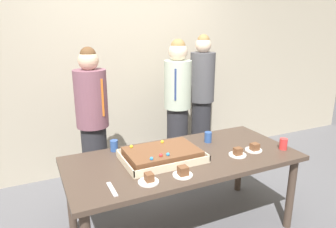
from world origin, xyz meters
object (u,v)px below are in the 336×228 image
object	(u,v)px
plated_slice_far_right	(238,153)
drink_cup_middle	(114,146)
plated_slice_far_left	(149,180)
drink_cup_nearest	(283,144)
party_table	(183,165)
cake_server_utensil	(112,189)
person_green_shirt_behind	(202,99)
person_serving_front	(93,127)
sheet_cake	(162,155)
drink_cup_far_end	(208,137)
person_striped_tie_right	(178,107)
plated_slice_near_left	(183,172)
plated_slice_near_right	(254,148)

from	to	relation	value
plated_slice_far_right	drink_cup_middle	size ratio (longest dim) A/B	1.50
plated_slice_far_left	drink_cup_nearest	size ratio (longest dim) A/B	1.50
party_table	cake_server_utensil	size ratio (longest dim) A/B	9.90
plated_slice_far_left	person_green_shirt_behind	distance (m)	1.96
cake_server_utensil	person_serving_front	world-z (taller)	person_serving_front
drink_cup_nearest	plated_slice_far_right	bearing A→B (deg)	172.98
sheet_cake	plated_slice_far_right	distance (m)	0.65
drink_cup_nearest	sheet_cake	bearing A→B (deg)	166.27
plated_slice_far_left	drink_cup_nearest	world-z (taller)	drink_cup_nearest
sheet_cake	drink_cup_far_end	size ratio (longest dim) A/B	6.61
drink_cup_nearest	cake_server_utensil	bearing A→B (deg)	-178.59
person_green_shirt_behind	person_striped_tie_right	bearing A→B (deg)	-24.32
plated_slice_near_left	person_green_shirt_behind	distance (m)	1.81
drink_cup_far_end	person_green_shirt_behind	distance (m)	1.09
party_table	person_serving_front	bearing A→B (deg)	127.28
drink_cup_middle	person_green_shirt_behind	bearing A→B (deg)	29.68
party_table	person_striped_tie_right	distance (m)	1.10
cake_server_utensil	plated_slice_near_right	bearing A→B (deg)	5.15
plated_slice_near_right	drink_cup_nearest	xyz separation A→B (m)	(0.26, -0.08, 0.03)
person_serving_front	person_green_shirt_behind	world-z (taller)	person_green_shirt_behind
party_table	plated_slice_far_right	bearing A→B (deg)	-22.57
cake_server_utensil	person_striped_tie_right	xyz separation A→B (m)	(1.14, 1.26, 0.15)
plated_slice_far_right	person_striped_tie_right	world-z (taller)	person_striped_tie_right
plated_slice_near_left	drink_cup_middle	xyz separation A→B (m)	(-0.33, 0.68, 0.02)
plated_slice_far_right	person_green_shirt_behind	xyz separation A→B (m)	(0.45, 1.34, 0.14)
plated_slice_near_right	drink_cup_far_end	bearing A→B (deg)	125.74
drink_cup_far_end	person_striped_tie_right	bearing A→B (deg)	85.14
sheet_cake	person_green_shirt_behind	bearing A→B (deg)	46.72
drink_cup_nearest	drink_cup_middle	world-z (taller)	same
plated_slice_near_left	person_striped_tie_right	world-z (taller)	person_striped_tie_right
plated_slice_far_left	person_serving_front	distance (m)	1.09
party_table	plated_slice_near_right	world-z (taller)	plated_slice_near_right
cake_server_utensil	person_serving_front	size ratio (longest dim) A/B	0.12
drink_cup_middle	person_green_shirt_behind	size ratio (longest dim) A/B	0.06
sheet_cake	drink_cup_middle	world-z (taller)	sheet_cake
plated_slice_near_right	sheet_cake	bearing A→B (deg)	167.34
drink_cup_nearest	person_serving_front	size ratio (longest dim) A/B	0.06
cake_server_utensil	person_green_shirt_behind	world-z (taller)	person_green_shirt_behind
party_table	plated_slice_far_left	xyz separation A→B (m)	(-0.43, -0.29, 0.10)
party_table	plated_slice_far_left	distance (m)	0.53
drink_cup_middle	plated_slice_far_left	bearing A→B (deg)	-84.22
plated_slice_far_left	party_table	bearing A→B (deg)	33.74
person_green_shirt_behind	party_table	bearing A→B (deg)	6.08
drink_cup_far_end	plated_slice_far_right	bearing A→B (deg)	-81.33
drink_cup_nearest	cake_server_utensil	world-z (taller)	drink_cup_nearest
sheet_cake	plated_slice_near_left	bearing A→B (deg)	-86.43
plated_slice_far_left	drink_cup_far_end	distance (m)	0.95
plated_slice_far_right	plated_slice_near_left	bearing A→B (deg)	-168.30
party_table	drink_cup_nearest	size ratio (longest dim) A/B	19.81
plated_slice_near_right	cake_server_utensil	bearing A→B (deg)	-174.85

